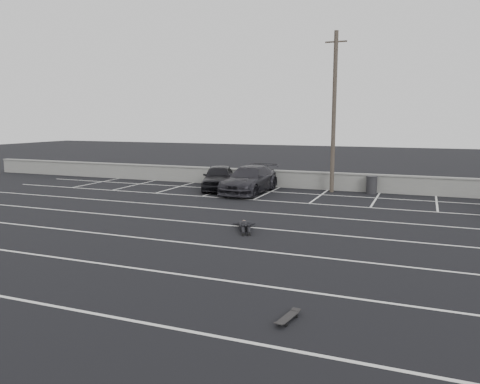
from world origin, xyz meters
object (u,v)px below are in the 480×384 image
at_px(car_right, 249,180).
at_px(skateboard, 288,318).
at_px(car_left, 219,177).
at_px(trash_bin, 372,185).
at_px(utility_pole, 334,112).
at_px(person, 245,223).

bearing_deg(car_right, skateboard, -65.60).
height_order(car_right, skateboard, car_right).
relative_size(car_left, trash_bin, 4.35).
distance_m(utility_pole, skateboard, 18.71).
bearing_deg(trash_bin, car_right, -161.20).
height_order(utility_pole, skateboard, utility_pole).
distance_m(car_left, utility_pole, 7.73).
bearing_deg(skateboard, trash_bin, 100.83).
height_order(car_left, utility_pole, utility_pole).
xyz_separation_m(utility_pole, person, (-1.42, -10.45, -4.37)).
relative_size(car_right, skateboard, 6.65).
xyz_separation_m(car_right, skateboard, (6.84, -15.99, -0.69)).
bearing_deg(car_right, utility_pole, 25.76).
bearing_deg(car_left, car_right, -30.89).
xyz_separation_m(car_right, person, (2.97, -8.46, -0.53)).
bearing_deg(car_left, skateboard, -80.42).
height_order(car_left, car_right, car_right).
bearing_deg(utility_pole, car_right, -155.48).
bearing_deg(car_left, utility_pole, -5.69).
height_order(person, skateboard, person).
bearing_deg(person, utility_pole, 58.16).
relative_size(car_left, utility_pole, 0.48).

